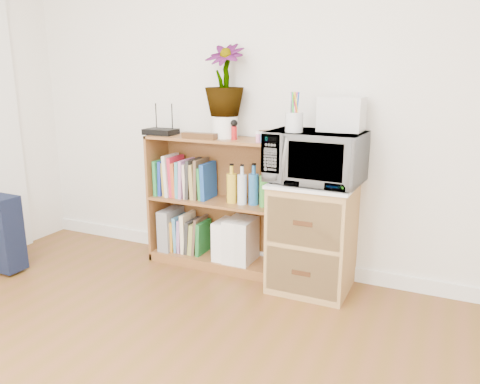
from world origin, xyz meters
The scene contains 21 objects.
skirting_board centered at (0.00, 2.24, 0.05)m, with size 4.00×0.02×0.10m, color white.
bookshelf centered at (-0.35, 2.10, 0.47)m, with size 1.00×0.30×0.95m, color brown.
wicker_unit centered at (0.40, 2.02, 0.35)m, with size 0.50×0.45×0.70m, color #9E7542.
microwave centered at (0.40, 2.02, 0.88)m, with size 0.58×0.39×0.32m, color silver.
pen_cup centered at (0.29, 1.92, 1.10)m, with size 0.11×0.11×0.12m, color silver.
small_appliance centered at (0.53, 2.10, 1.14)m, with size 0.26×0.22×0.21m, color silver.
router centered at (-0.78, 2.08, 0.97)m, with size 0.23×0.16×0.04m, color black.
white_bowl centered at (-0.51, 2.07, 0.97)m, with size 0.13×0.13×0.03m, color silver.
plant_pot centered at (-0.28, 2.12, 1.02)m, with size 0.18×0.18×0.15m, color white.
potted_plant centered at (-0.28, 2.12, 1.34)m, with size 0.27×0.27×0.48m, color #327F3A.
trinket_box centered at (-0.41, 2.00, 0.97)m, with size 0.25×0.06×0.04m, color #38210F.
kokeshi_doll centered at (-0.18, 2.06, 0.99)m, with size 0.04×0.04×0.09m, color #A81417.
wooden_bowl centered at (0.04, 2.11, 0.98)m, with size 0.11×0.11×0.07m, color #3D2410.
paint_jars centered at (0.05, 2.01, 0.98)m, with size 0.11×0.04×0.06m, color pink.
file_box centered at (-0.74, 2.10, 0.23)m, with size 0.09×0.25×0.31m, color gray.
magazine_holder_left centered at (-0.28, 2.09, 0.21)m, with size 0.09×0.23×0.29m, color white.
magazine_holder_mid centered at (-0.19, 2.09, 0.23)m, with size 0.10×0.25×0.31m, color white.
magazine_holder_right centered at (-0.10, 2.09, 0.23)m, with size 0.10×0.25×0.31m, color silver.
cookbooks centered at (-0.60, 2.10, 0.63)m, with size 0.42×0.20×0.31m.
liquor_bottles centered at (-0.06, 2.10, 0.64)m, with size 0.38×0.07×0.31m.
lower_books centered at (-0.57, 2.10, 0.20)m, with size 0.27×0.19×0.30m.
Camera 1 is at (1.18, -0.78, 1.38)m, focal length 35.00 mm.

